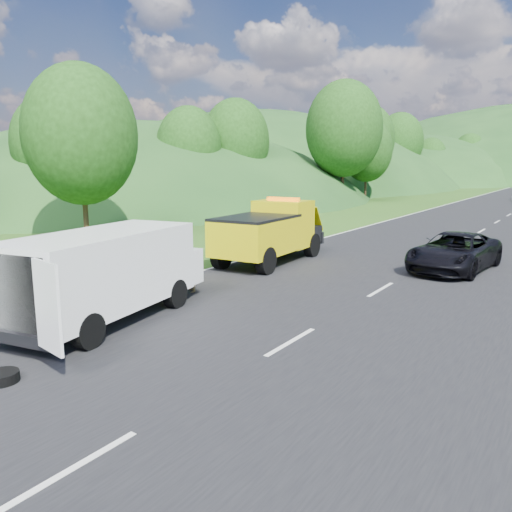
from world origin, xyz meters
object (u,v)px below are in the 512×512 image
Objects in this scene: passing_suv at (453,270)px; child at (191,292)px; tow_truck at (270,232)px; white_van at (107,271)px; worker at (65,340)px; woman at (149,290)px; suitcase at (140,278)px; spare_tire at (3,383)px.

child is at bearing -121.37° from passing_suv.
white_van is at bearing -89.05° from tow_truck.
tow_truck reaches higher than worker.
white_van is 3.61m from woman.
tow_truck reaches higher than woman.
woman is at bearing -125.38° from passing_suv.
white_van reaches higher than woman.
suitcase is 7.81m from spare_tire.
suitcase is at bearing -131.92° from child.
tow_truck is 6.13× the size of child.
spare_tire is (1.40, -3.78, -1.37)m from white_van.
white_van is at bearing 110.36° from spare_tire.
passing_suv is at bearing 46.26° from suitcase.
white_van is 13.36× the size of suitcase.
suitcase is at bearing 58.61° from woman.
worker is (0.30, -1.61, -1.37)m from white_van.
worker is at bearing -45.76° from child.
passing_suv reaches higher than suitcase.
tow_truck is 10.31× the size of spare_tire.
tow_truck is at bearing 135.07° from child.
woman is 4.93m from worker.
tow_truck is 9.29m from white_van.
white_van is at bearing -163.97° from woman.
child is at bearing 82.11° from white_van.
white_van is 2.14m from worker.
tow_truck is 11.93× the size of suitcase.
passing_suv is (4.79, 15.68, 0.00)m from spare_tire.
child is at bearing 102.06° from spare_tire.
tow_truck is 6.36m from suitcase.
tow_truck is 0.89× the size of white_van.
tow_truck is 11.00m from worker.
white_van reaches higher than spare_tire.
woman is 0.31× the size of passing_suv.
passing_suv reaches higher than spare_tire.
child is 1.68× the size of spare_tire.
child is at bearing -81.94° from woman.
woman is at bearing -120.60° from child.
spare_tire is 16.40m from passing_suv.
suitcase is (-2.48, 4.77, 0.27)m from worker.
passing_suv is (5.89, 13.51, 0.00)m from worker.
woman is at bearing 113.91° from spare_tire.
tow_truck is at bearing -19.70° from woman.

